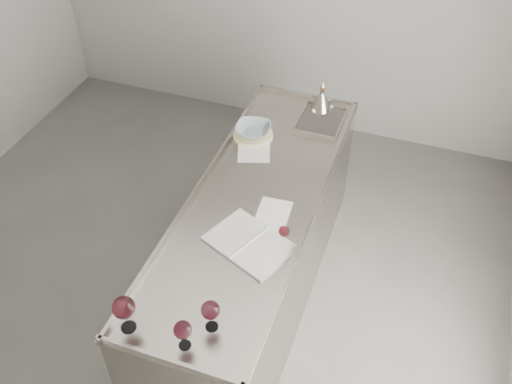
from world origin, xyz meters
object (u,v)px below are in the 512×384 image
(wine_glass_middle, at_px, (183,330))
(ceramic_bowl, at_px, (253,130))
(wine_glass_right, at_px, (210,311))
(wine_glass_left, at_px, (124,308))
(notebook, at_px, (250,243))
(counter, at_px, (255,250))
(wine_glass_small, at_px, (284,232))
(wine_funnel, at_px, (321,101))

(wine_glass_middle, height_order, ceramic_bowl, wine_glass_middle)
(wine_glass_right, bearing_deg, wine_glass_middle, -120.02)
(wine_glass_left, bearing_deg, notebook, 62.56)
(counter, xyz_separation_m, wine_glass_small, (0.27, -0.29, 0.56))
(counter, relative_size, notebook, 4.34)
(wine_glass_middle, bearing_deg, wine_glass_right, 59.98)
(wine_glass_left, distance_m, ceramic_bowl, 1.69)
(wine_funnel, bearing_deg, counter, -96.93)
(wine_glass_right, height_order, notebook, wine_glass_right)
(wine_glass_middle, height_order, wine_funnel, wine_funnel)
(wine_glass_small, bearing_deg, wine_glass_right, -104.44)
(wine_glass_small, xyz_separation_m, ceramic_bowl, (-0.50, 0.90, -0.04))
(wine_glass_left, relative_size, wine_glass_small, 1.67)
(ceramic_bowl, bearing_deg, counter, -69.21)
(ceramic_bowl, relative_size, wine_funnel, 1.04)
(wine_glass_middle, bearing_deg, wine_glass_left, -180.00)
(ceramic_bowl, bearing_deg, wine_glass_left, -91.60)
(counter, xyz_separation_m, wine_glass_left, (-0.28, -1.08, 0.62))
(wine_glass_middle, height_order, wine_glass_right, wine_glass_right)
(wine_glass_middle, bearing_deg, ceramic_bowl, 98.65)
(counter, bearing_deg, ceramic_bowl, 110.79)
(wine_glass_right, relative_size, wine_funnel, 0.79)
(ceramic_bowl, distance_m, wine_funnel, 0.60)
(wine_glass_left, bearing_deg, counter, 75.72)
(wine_glass_middle, bearing_deg, wine_funnel, 87.25)
(counter, distance_m, wine_glass_small, 0.69)
(notebook, relative_size, wine_funnel, 2.41)
(wine_glass_right, relative_size, ceramic_bowl, 0.76)
(wine_glass_left, distance_m, wine_funnel, 2.20)
(counter, xyz_separation_m, wine_glass_middle, (0.03, -1.08, 0.59))
(wine_glass_small, height_order, notebook, wine_glass_small)
(wine_glass_right, height_order, ceramic_bowl, wine_glass_right)
(wine_glass_small, bearing_deg, wine_glass_left, -124.96)
(wine_glass_left, distance_m, wine_glass_right, 0.41)
(wine_glass_middle, bearing_deg, notebook, 84.43)
(counter, distance_m, wine_glass_right, 1.12)
(counter, relative_size, wine_glass_small, 18.47)
(ceramic_bowl, bearing_deg, notebook, -71.34)
(wine_glass_middle, relative_size, notebook, 0.31)
(notebook, height_order, wine_funnel, wine_funnel)
(counter, bearing_deg, notebook, -74.97)
(ceramic_bowl, height_order, wine_funnel, wine_funnel)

